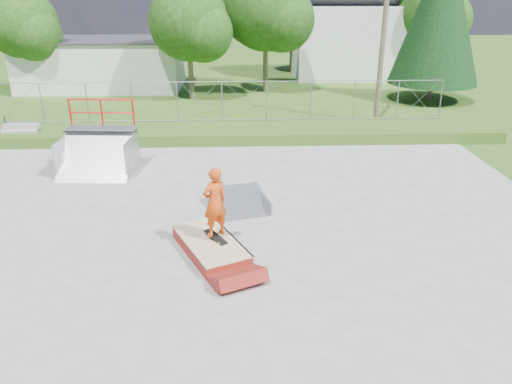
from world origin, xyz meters
TOP-DOWN VIEW (x-y plane):
  - ground at (0.00, 0.00)m, footprint 120.00×120.00m
  - concrete_pad at (0.00, 0.00)m, footprint 20.00×16.00m
  - grass_berm at (0.00, 9.50)m, footprint 24.00×3.00m
  - grind_box at (-0.05, -0.88)m, footprint 2.09×2.71m
  - quarter_pipe at (-4.27, 5.03)m, footprint 2.60×2.25m
  - flat_bank_ramp at (0.71, 1.72)m, footprint 1.92×1.99m
  - skateboard at (0.08, -0.81)m, footprint 0.65×0.77m
  - skater at (0.08, -0.81)m, footprint 0.76×0.70m
  - concrete_stairs at (-8.50, 8.70)m, footprint 1.50×1.60m
  - chain_link_fence at (0.00, 10.50)m, footprint 20.00×0.06m
  - utility_building_flat at (-8.00, 22.00)m, footprint 10.00×6.00m
  - gable_house at (9.00, 26.00)m, footprint 8.40×6.08m
  - utility_pole at (7.50, 12.00)m, footprint 0.24×0.24m
  - tree_left_near at (-1.75, 17.83)m, footprint 4.76×4.48m
  - tree_center at (2.78, 19.81)m, footprint 5.44×5.12m
  - tree_left_far at (-11.77, 19.85)m, footprint 4.42×4.16m
  - tree_right_far at (14.27, 23.82)m, footprint 5.10×4.80m
  - tree_back_mid at (5.21, 27.86)m, footprint 4.08×3.84m
  - conifer_tree at (12.00, 17.00)m, footprint 5.04×5.04m

SIDE VIEW (x-z plane):
  - ground at x=0.00m, z-range 0.00..0.00m
  - concrete_pad at x=0.00m, z-range 0.00..0.04m
  - grind_box at x=-0.05m, z-range 0.00..0.36m
  - flat_bank_ramp at x=0.71m, z-range 0.00..0.48m
  - grass_berm at x=0.00m, z-range 0.00..0.50m
  - concrete_stairs at x=-8.50m, z-range 0.00..0.80m
  - skateboard at x=0.08m, z-range 0.34..0.47m
  - quarter_pipe at x=-4.27m, z-range 0.00..2.47m
  - skater at x=0.08m, z-range 0.41..2.16m
  - chain_link_fence at x=0.00m, z-range 0.50..2.30m
  - utility_building_flat at x=-8.00m, z-range 0.00..3.00m
  - tree_back_mid at x=5.21m, z-range 0.78..6.48m
  - gable_house at x=9.00m, z-range -0.63..8.31m
  - tree_left_far at x=-11.77m, z-range 0.85..7.02m
  - utility_pole at x=7.50m, z-range 0.00..8.00m
  - tree_left_near at x=-1.75m, z-range 0.91..7.56m
  - tree_right_far at x=14.27m, z-range 0.98..8.10m
  - tree_center at x=2.78m, z-range 1.05..8.65m
  - conifer_tree at x=12.00m, z-range 0.50..9.60m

